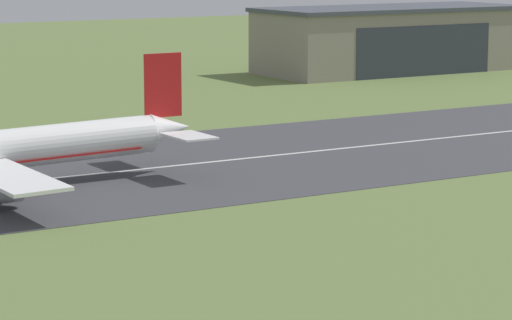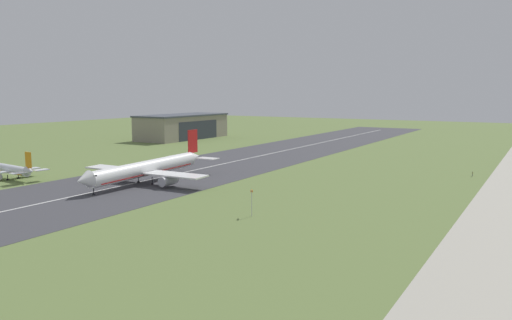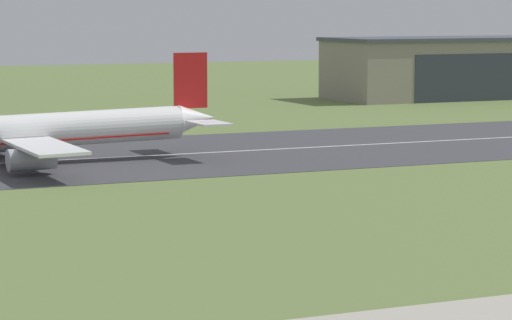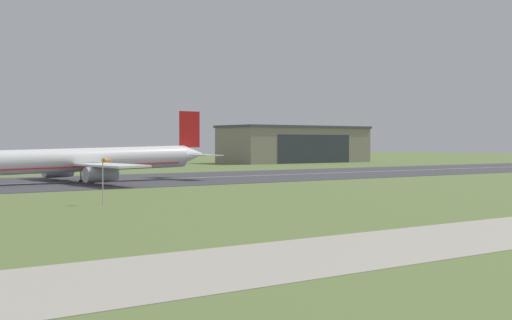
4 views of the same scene
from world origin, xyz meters
The scene contains 9 objects.
ground_plane centered at (0.00, 61.33, 0.00)m, with size 726.29×726.29×0.00m, color olive.
runway_strip centered at (0.00, 122.66, 0.03)m, with size 486.29×50.89×0.06m, color #3D3D42.
runway_centreline centered at (0.00, 122.66, 0.07)m, with size 437.66×0.70×0.01m, color silver.
taxiway_road centered at (0.00, 21.15, 0.03)m, with size 364.71×14.21×0.05m, color #A8A393.
hangar_building centered at (85.10, 206.49, 7.46)m, with size 62.97×25.36×14.88m.
airplane_landing centered at (-40.97, 119.44, 4.55)m, with size 54.64×44.92×15.21m.
airplane_parked_west centered at (-58.17, 161.48, 3.12)m, with size 18.43×24.40×9.74m.
windsock_pole centered at (-59.76, 69.87, 5.49)m, with size 2.26×1.64×6.15m.
runway_sign centered at (24.78, 33.39, 1.09)m, with size 1.49×0.13×1.47m.
Camera 2 is at (-155.95, 12.05, 28.05)m, focal length 35.00 mm.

